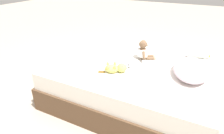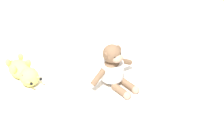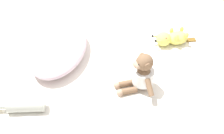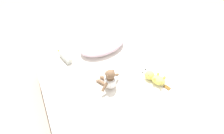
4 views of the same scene
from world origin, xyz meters
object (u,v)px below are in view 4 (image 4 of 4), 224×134
at_px(glass_bottle, 65,57).
at_px(plush_monkey, 109,80).
at_px(plush_yellow_creature, 155,78).
at_px(bed, 120,96).
at_px(pillow, 102,45).

bearing_deg(glass_bottle, plush_monkey, -60.79).
relative_size(plush_yellow_creature, glass_bottle, 1.19).
bearing_deg(bed, plush_yellow_creature, -17.20).
relative_size(pillow, plush_yellow_creature, 1.99).
bearing_deg(glass_bottle, plush_yellow_creature, -42.39).
distance_m(pillow, glass_bottle, 0.47).
xyz_separation_m(plush_yellow_creature, glass_bottle, (-0.78, 0.71, -0.01)).
height_order(pillow, glass_bottle, pillow).
xyz_separation_m(bed, pillow, (0.04, 0.60, 0.29)).
relative_size(bed, plush_monkey, 6.84).
bearing_deg(pillow, plush_monkey, -105.27).
relative_size(pillow, glass_bottle, 2.37).
height_order(pillow, plush_monkey, plush_monkey).
relative_size(plush_monkey, plush_yellow_creature, 0.85).
distance_m(bed, plush_monkey, 0.35).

